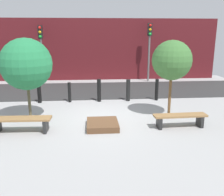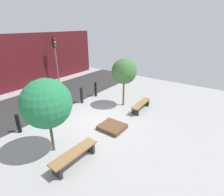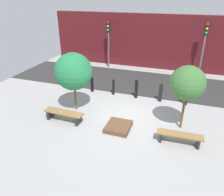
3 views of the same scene
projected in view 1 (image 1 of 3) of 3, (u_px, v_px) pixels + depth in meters
ground_plane at (101, 118)px, 9.24m from camera, size 18.00×18.00×0.00m
road_strip at (98, 90)px, 13.78m from camera, size 18.00×4.24×0.01m
building_facade at (96, 50)px, 16.60m from camera, size 16.20×0.50×3.99m
bench_left at (21, 122)px, 7.83m from camera, size 1.88×0.52×0.48m
bench_right at (180, 118)px, 8.25m from camera, size 1.78×0.45×0.44m
planter_bed at (102, 125)px, 8.29m from camera, size 1.03×1.13×0.19m
tree_behind_left_bench at (26, 64)px, 8.56m from camera, size 1.79×1.79×2.91m
tree_behind_right_bench at (172, 60)px, 8.96m from camera, size 1.44×1.44×2.82m
bollard_far_left at (39, 93)px, 11.16m from camera, size 0.17×0.17×0.88m
bollard_left at (69, 92)px, 11.27m from camera, size 0.14×0.14×0.91m
bollard_center at (99, 90)px, 11.36m from camera, size 0.17×0.17×1.04m
bollard_right at (128, 90)px, 11.47m from camera, size 0.19×0.19×1.00m
bollard_far_right at (157, 90)px, 11.58m from camera, size 0.16×0.16×1.00m
traffic_light_west at (41, 44)px, 15.22m from camera, size 0.28×0.27×3.50m
traffic_light_mid_west at (149, 42)px, 15.73m from camera, size 0.28×0.27×3.65m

